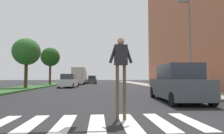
{
  "coord_description": "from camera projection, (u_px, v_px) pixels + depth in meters",
  "views": [
    {
      "loc": [
        0.47,
        1.66,
        1.27
      ],
      "look_at": [
        1.87,
        19.62,
        2.35
      ],
      "focal_mm": 28.55,
      "sensor_mm": 36.0,
      "label": 1
    }
  ],
  "objects": [
    {
      "name": "ground_plane",
      "position": [
        95.0,
        86.0,
        28.09
      ],
      "size": [
        140.0,
        140.0,
        0.0
      ],
      "primitive_type": "plane",
      "color": "#262628"
    },
    {
      "name": "sedan_distant",
      "position": [
        92.0,
        80.0,
        37.14
      ],
      "size": [
        2.16,
        4.18,
        1.69
      ],
      "color": "#474C51",
      "rests_on": "ground_plane"
    },
    {
      "name": "median_strip",
      "position": [
        39.0,
        86.0,
        25.49
      ],
      "size": [
        3.52,
        64.0,
        0.15
      ],
      "primitive_type": "cube",
      "color": "#2D5B28",
      "rests_on": "ground_plane"
    },
    {
      "name": "crosswalk",
      "position": [
        81.0,
        123.0,
        4.96
      ],
      "size": [
        6.75,
        2.2,
        0.01
      ],
      "color": "silver",
      "rests_on": "ground_plane"
    },
    {
      "name": "truck_box_delivery",
      "position": [
        79.0,
        76.0,
        34.01
      ],
      "size": [
        2.4,
        6.2,
        3.1
      ],
      "color": "gray",
      "rests_on": "ground_plane"
    },
    {
      "name": "street_lamp_right",
      "position": [
        189.0,
        37.0,
        14.47
      ],
      "size": [
        1.02,
        0.24,
        7.5
      ],
      "color": "slate",
      "rests_on": "sidewalk_right"
    },
    {
      "name": "pedestrian_performer",
      "position": [
        121.0,
        65.0,
        5.43
      ],
      "size": [
        0.75,
        0.27,
        2.49
      ],
      "color": "brown",
      "rests_on": "ground_plane"
    },
    {
      "name": "sedan_midblock",
      "position": [
        69.0,
        81.0,
        22.91
      ],
      "size": [
        2.14,
        4.54,
        1.74
      ],
      "color": "silver",
      "rests_on": "ground_plane"
    },
    {
      "name": "tree_far",
      "position": [
        27.0,
        52.0,
        20.32
      ],
      "size": [
        3.06,
        3.06,
        5.62
      ],
      "color": "#4C3823",
      "rests_on": "median_strip"
    },
    {
      "name": "tree_distant",
      "position": [
        50.0,
        57.0,
        30.54
      ],
      "size": [
        3.19,
        3.19,
        6.27
      ],
      "color": "#4C3823",
      "rests_on": "median_strip"
    },
    {
      "name": "sidewalk_right",
      "position": [
        151.0,
        86.0,
        26.76
      ],
      "size": [
        3.0,
        64.0,
        0.15
      ],
      "primitive_type": "cube",
      "color": "#9E9991",
      "rests_on": "ground_plane"
    },
    {
      "name": "suv_crossing",
      "position": [
        177.0,
        84.0,
        9.6
      ],
      "size": [
        2.25,
        4.72,
        1.97
      ],
      "color": "#474C51",
      "rests_on": "ground_plane"
    }
  ]
}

